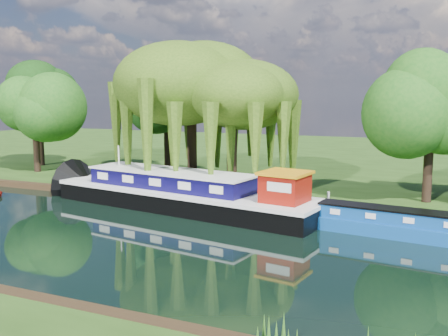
% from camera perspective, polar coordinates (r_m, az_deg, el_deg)
% --- Properties ---
extents(ground, '(120.00, 120.00, 0.00)m').
position_cam_1_polar(ground, '(25.87, -12.47, -7.58)').
color(ground, black).
extents(far_bank, '(120.00, 52.00, 0.45)m').
position_cam_1_polar(far_bank, '(56.46, 8.12, 1.35)').
color(far_bank, '#213F11').
rests_on(far_bank, ground).
extents(dutch_barge, '(18.46, 6.92, 3.81)m').
position_cam_1_polar(dutch_barge, '(30.97, -4.50, -2.98)').
color(dutch_barge, black).
rests_on(dutch_barge, ground).
extents(narrowboat, '(10.50, 2.90, 1.51)m').
position_cam_1_polar(narrowboat, '(26.58, 18.61, -6.19)').
color(narrowboat, navy).
rests_on(narrowboat, ground).
extents(willow_left, '(8.26, 8.26, 9.89)m').
position_cam_1_polar(willow_left, '(36.40, -3.74, 9.31)').
color(willow_left, black).
rests_on(willow_left, far_bank).
extents(willow_right, '(6.64, 6.64, 8.09)m').
position_cam_1_polar(willow_right, '(33.67, 0.91, 7.22)').
color(willow_right, black).
rests_on(willow_right, far_bank).
extents(tree_far_left, '(5.06, 5.06, 8.16)m').
position_cam_1_polar(tree_far_left, '(45.66, -20.86, 6.58)').
color(tree_far_left, black).
rests_on(tree_far_left, far_bank).
extents(tree_far_back, '(5.22, 5.22, 8.77)m').
position_cam_1_polar(tree_far_back, '(49.83, -20.48, 7.31)').
color(tree_far_back, black).
rests_on(tree_far_back, far_bank).
extents(tree_far_mid, '(5.06, 5.06, 8.28)m').
position_cam_1_polar(tree_far_mid, '(42.97, -6.56, 7.16)').
color(tree_far_mid, black).
rests_on(tree_far_mid, far_bank).
extents(tree_far_right, '(4.89, 4.89, 8.01)m').
position_cam_1_polar(tree_far_right, '(32.85, 22.61, 5.88)').
color(tree_far_right, black).
rests_on(tree_far_right, far_bank).
extents(lamppost, '(0.36, 0.36, 2.56)m').
position_cam_1_polar(lamppost, '(34.04, -1.52, 0.59)').
color(lamppost, silver).
rests_on(lamppost, far_bank).
extents(mooring_posts, '(19.16, 0.16, 1.00)m').
position_cam_1_polar(mooring_posts, '(32.86, -4.64, -2.31)').
color(mooring_posts, silver).
rests_on(mooring_posts, far_bank).
extents(reeds_near, '(33.70, 1.50, 1.10)m').
position_cam_1_polar(reeds_near, '(16.11, -8.28, -15.36)').
color(reeds_near, '#1D5617').
rests_on(reeds_near, ground).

